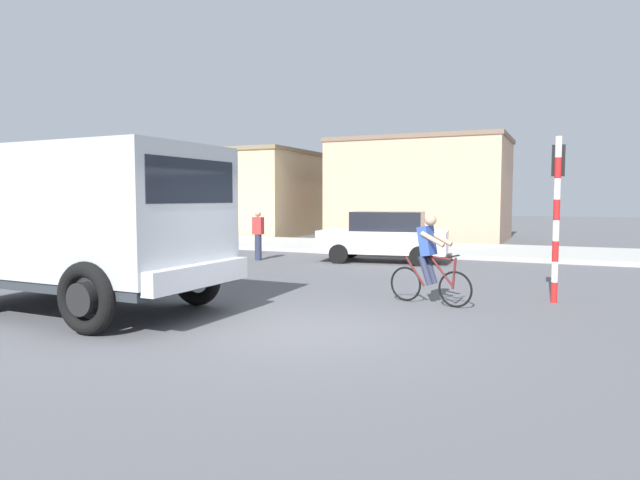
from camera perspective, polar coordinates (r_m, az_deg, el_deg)
name	(u,v)px	position (r m, az deg, el deg)	size (l,w,h in m)	color
ground_plane	(300,331)	(8.62, -2.11, -9.29)	(120.00, 120.00, 0.00)	#56565B
sidewalk_far	(460,250)	(21.50, 14.14, -1.02)	(80.00, 5.00, 0.16)	#ADADA8
truck_foreground	(79,218)	(10.87, -23.43, 2.06)	(5.49, 2.96, 2.90)	#B2B7BC
cyclist	(429,259)	(10.83, 11.12, -1.94)	(1.68, 0.60, 1.72)	black
traffic_light_pole	(557,196)	(11.71, 23.08, 4.17)	(0.24, 0.43, 3.20)	red
car_red_near	(154,238)	(17.73, -16.60, 0.21)	(4.22, 2.35, 1.60)	#B7B7BC
car_white_mid	(384,236)	(17.84, 6.58, 0.38)	(4.21, 2.31, 1.60)	white
pedestrian_near_kerb	(258,234)	(18.29, -6.34, 0.58)	(0.34, 0.22, 1.62)	#2D334C
building_corner_left	(245,193)	(32.53, -7.70, 4.76)	(8.35, 7.89, 4.61)	#D1B284
building_mid_block	(420,189)	(28.28, 10.18, 5.14)	(8.45, 5.36, 4.94)	tan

